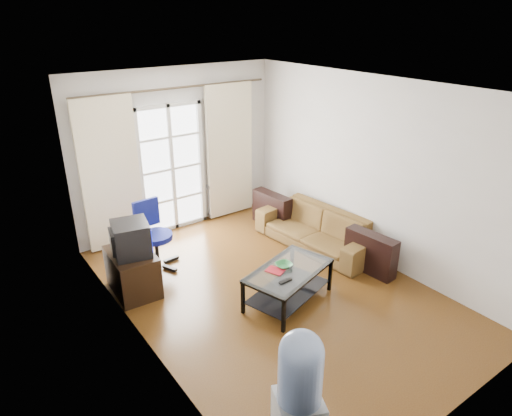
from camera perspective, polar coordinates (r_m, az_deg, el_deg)
The scene contains 19 objects.
floor at distance 6.28m, azimuth 2.03°, elevation -10.28°, with size 5.20×5.20×0.00m, color brown.
ceiling at distance 5.28m, azimuth 2.46°, elevation 14.88°, with size 5.20×5.20×0.00m, color white.
wall_back at distance 7.74m, azimuth -9.78°, elevation 7.10°, with size 3.60×0.02×2.70m, color silver.
wall_front at distance 4.16m, azimuth 25.20°, elevation -10.00°, with size 3.60×0.02×2.70m, color silver.
wall_left at distance 4.84m, azimuth -14.87°, elevation -3.58°, with size 0.02×5.20×2.70m, color silver.
wall_right at distance 6.83m, azimuth 14.26°, elevation 4.52°, with size 0.02×5.20×2.70m, color silver.
french_door at distance 7.71m, azimuth -10.45°, elevation 4.85°, with size 1.16×0.06×2.15m.
curtain_rod at distance 7.43m, azimuth -9.97°, elevation 14.57°, with size 0.04×0.04×3.30m, color #4C3F2D.
curtain_left at distance 7.26m, azimuth -17.75°, elevation 3.96°, with size 0.90×0.07×2.35m, color #F1E6C2.
curtain_right at distance 8.12m, azimuth -3.30°, elevation 7.09°, with size 0.90×0.07×2.35m, color #F1E6C2.
radiator at distance 8.35m, azimuth -4.10°, elevation 1.21°, with size 0.64×0.12×0.64m, color gray.
sofa at distance 7.31m, azimuth 7.55°, elevation -2.60°, with size 0.99×2.11×0.60m, color brown.
coffee_table at distance 5.93m, azimuth 4.07°, elevation -9.06°, with size 1.31×0.98×0.47m.
bowl at distance 5.87m, azimuth 3.49°, elevation -7.16°, with size 0.22×0.22×0.05m, color #328A3E.
book at distance 5.72m, azimuth 2.01°, elevation -8.21°, with size 0.24×0.27×0.02m, color #A83114.
remote at distance 5.59m, azimuth 3.69°, elevation -9.10°, with size 0.18×0.05×0.02m, color black.
tv_stand at distance 6.34m, azimuth -15.16°, elevation -7.72°, with size 0.53×0.79×0.58m, color black.
crt_tv at distance 6.07m, azimuth -15.50°, elevation -3.74°, with size 0.56×0.56×0.44m.
task_chair at distance 6.85m, azimuth -12.43°, elevation -4.89°, with size 0.74×0.74×1.00m.
Camera 1 is at (-3.23, -4.10, 3.49)m, focal length 32.00 mm.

